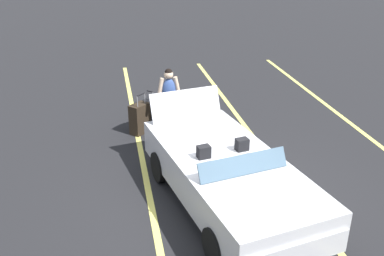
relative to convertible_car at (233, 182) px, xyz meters
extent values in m
plane|color=black|center=(-0.19, -0.04, -0.59)|extent=(80.00, 80.00, 0.00)
cube|color=#EAE066|center=(-0.19, -1.37, -0.59)|extent=(18.00, 0.12, 0.01)
cube|color=#EAE066|center=(-0.19, 1.33, -0.59)|extent=(18.00, 0.12, 0.01)
cube|color=silver|center=(-0.19, -0.04, 0.03)|extent=(4.37, 2.54, 0.64)
cube|color=silver|center=(1.21, 0.24, -0.08)|extent=(1.62, 1.90, 0.38)
cube|color=slate|center=(0.31, 0.06, 0.50)|extent=(0.48, 1.55, 0.31)
cube|color=black|center=(-0.47, 0.28, 0.46)|extent=(0.20, 0.25, 0.22)
cube|color=black|center=(-0.32, -0.44, 0.46)|extent=(0.20, 0.25, 0.22)
cube|color=silver|center=(-2.10, -0.42, 0.63)|extent=(0.56, 1.52, 0.61)
cylinder|color=black|center=(0.89, 1.01, -0.29)|extent=(0.63, 0.33, 0.60)
cylinder|color=black|center=(1.21, -0.58, -0.29)|extent=(0.63, 0.33, 0.60)
cylinder|color=black|center=(-1.60, 0.50, -0.29)|extent=(0.63, 0.33, 0.60)
cylinder|color=black|center=(-1.28, -1.08, -0.29)|extent=(0.63, 0.33, 0.60)
cube|color=#2D2319|center=(-3.57, -1.29, -0.22)|extent=(0.53, 0.54, 0.74)
cube|color=black|center=(-3.68, -1.39, -0.28)|extent=(0.28, 0.29, 0.41)
cylinder|color=gray|center=(-3.42, -1.33, 0.28)|extent=(0.03, 0.03, 0.26)
cylinder|color=gray|center=(-3.60, -1.14, 0.28)|extent=(0.03, 0.03, 0.26)
cylinder|color=black|center=(-3.51, -1.24, 0.41)|extent=(0.20, 0.21, 0.03)
sphere|color=black|center=(-3.38, -1.34, -0.57)|extent=(0.04, 0.04, 0.04)
sphere|color=black|center=(-3.61, -1.10, -0.57)|extent=(0.04, 0.04, 0.04)
cube|color=#1E479E|center=(-4.38, -0.33, -0.28)|extent=(0.26, 0.41, 0.62)
cylinder|color=gray|center=(-4.32, -0.45, 0.20)|extent=(0.02, 0.02, 0.35)
cylinder|color=gray|center=(-4.31, -0.23, 0.20)|extent=(0.02, 0.02, 0.35)
cylinder|color=black|center=(-4.32, -0.34, 0.38)|extent=(0.04, 0.22, 0.03)
sphere|color=black|center=(-4.30, -0.48, -0.57)|extent=(0.04, 0.04, 0.04)
sphere|color=black|center=(-4.28, -0.20, -0.57)|extent=(0.04, 0.04, 0.04)
cube|color=black|center=(-4.41, -0.98, -0.34)|extent=(0.38, 0.38, 0.50)
cylinder|color=gray|center=(-4.39, -0.87, 0.02)|extent=(0.03, 0.03, 0.23)
cylinder|color=gray|center=(-4.52, -1.01, 0.02)|extent=(0.03, 0.03, 0.23)
cylinder|color=black|center=(-4.45, -0.94, 0.14)|extent=(0.15, 0.16, 0.03)
sphere|color=black|center=(-4.39, -0.84, -0.57)|extent=(0.04, 0.04, 0.04)
sphere|color=black|center=(-4.55, -1.01, -0.57)|extent=(0.04, 0.04, 0.04)
ellipsoid|color=orange|center=(-3.73, 0.10, -0.44)|extent=(0.70, 0.46, 0.30)
torus|color=black|center=(-3.73, 0.10, -0.26)|extent=(0.46, 0.46, 0.02)
cylinder|color=black|center=(-3.32, -0.50, -0.18)|extent=(0.16, 0.16, 0.82)
cylinder|color=black|center=(-3.30, -0.70, -0.18)|extent=(0.16, 0.16, 0.82)
ellipsoid|color=#334C8C|center=(-3.31, -0.60, 0.53)|extent=(0.25, 0.34, 0.60)
sphere|color=beige|center=(-3.31, -0.60, 0.92)|extent=(0.21, 0.21, 0.21)
sphere|color=black|center=(-3.31, -0.60, 0.97)|extent=(0.18, 0.18, 0.18)
cylinder|color=beige|center=(-3.33, -0.40, 0.59)|extent=(0.11, 0.20, 0.53)
cylinder|color=beige|center=(-3.28, -0.81, 0.59)|extent=(0.11, 0.20, 0.53)
camera|label=1|loc=(6.08, -1.90, 3.89)|focal=40.62mm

